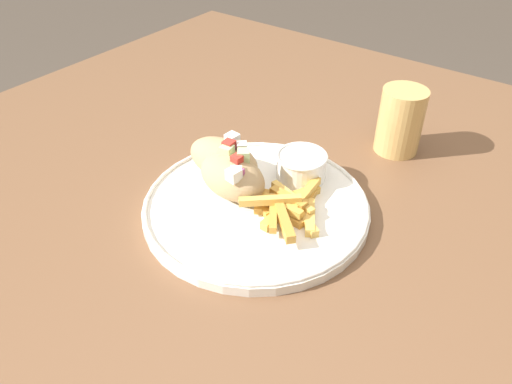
% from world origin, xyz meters
% --- Properties ---
extents(table, '(1.31, 1.31, 0.77)m').
position_xyz_m(table, '(0.00, 0.00, 0.70)').
color(table, brown).
rests_on(table, ground_plane).
extents(plate, '(0.32, 0.32, 0.02)m').
position_xyz_m(plate, '(-0.02, 0.01, 0.78)').
color(plate, white).
rests_on(plate, table).
extents(pita_sandwich_near, '(0.12, 0.09, 0.07)m').
position_xyz_m(pita_sandwich_near, '(-0.06, 0.01, 0.82)').
color(pita_sandwich_near, tan).
rests_on(pita_sandwich_near, plate).
extents(pita_sandwich_far, '(0.12, 0.07, 0.07)m').
position_xyz_m(pita_sandwich_far, '(-0.09, 0.03, 0.82)').
color(pita_sandwich_far, tan).
rests_on(pita_sandwich_far, plate).
extents(fries_pile, '(0.11, 0.14, 0.03)m').
position_xyz_m(fries_pile, '(0.03, 0.02, 0.80)').
color(fries_pile, gold).
rests_on(fries_pile, plate).
extents(sauce_ramekin, '(0.08, 0.08, 0.04)m').
position_xyz_m(sauce_ramekin, '(-0.00, 0.10, 0.81)').
color(sauce_ramekin, white).
rests_on(sauce_ramekin, plate).
extents(water_glass, '(0.07, 0.07, 0.11)m').
position_xyz_m(water_glass, '(0.07, 0.28, 0.82)').
color(water_glass, tan).
rests_on(water_glass, table).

